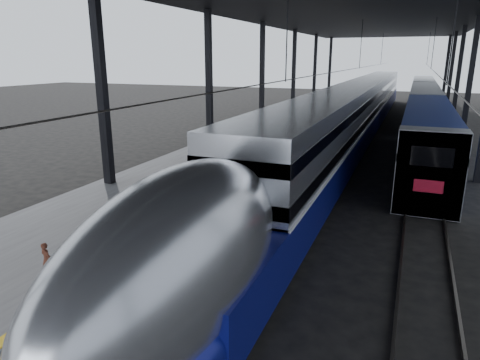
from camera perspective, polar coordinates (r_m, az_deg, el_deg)
The scene contains 8 objects.
ground at distance 12.89m, azimuth -9.96°, elevation -13.23°, with size 160.00×160.00×0.00m, color black.
platform at distance 31.52m, azimuth 3.81°, elevation 5.48°, with size 6.00×80.00×1.00m, color #4C4C4F.
yellow_strip at distance 30.69m, azimuth 8.82°, elevation 5.99°, with size 0.30×80.00×0.01m, color gold.
rails at distance 30.13m, azimuth 18.42°, elevation 3.38°, with size 6.52×80.00×0.16m.
canopy at distance 29.89m, azimuth 14.73°, elevation 21.04°, with size 18.00×75.00×9.47m.
tgv_train at distance 35.05m, azimuth 15.21°, elevation 8.53°, with size 3.01×65.20×4.31m.
second_train at distance 45.12m, azimuth 23.29°, elevation 9.08°, with size 2.58×56.05×3.56m.
child at distance 11.74m, azimuth -24.40°, elevation -9.64°, with size 0.33×0.21×0.90m, color #51271B.
Camera 1 is at (6.16, -9.45, 6.25)m, focal length 32.00 mm.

